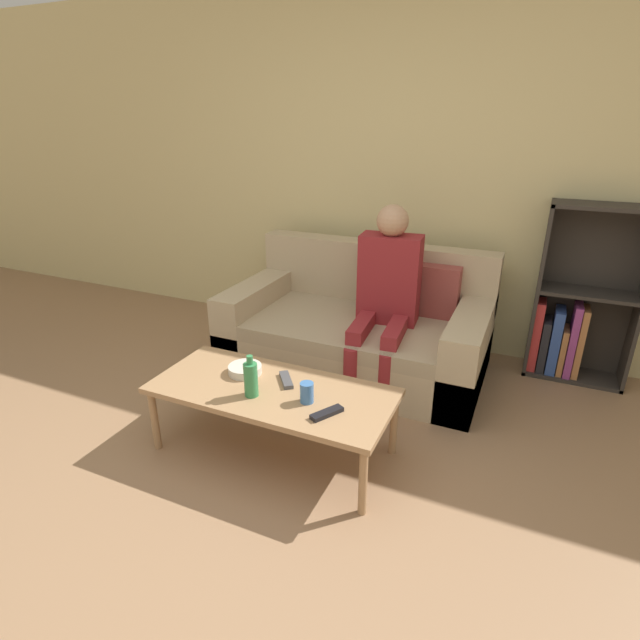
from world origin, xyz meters
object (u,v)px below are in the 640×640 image
Objects in this scene: bookshelf at (576,311)px; coffee_table at (272,394)px; tv_remote_1 at (327,413)px; bottle at (251,379)px; person_adult at (387,286)px; tv_remote_0 at (286,380)px; snack_bowl at (245,369)px; couch at (359,331)px; cup_near at (307,393)px.

bookshelf reaches higher than coffee_table.
coffee_table is at bearing -166.96° from tv_remote_1.
bookshelf is 2.28m from bottle.
tv_remote_0 is (-0.25, -0.96, -0.26)m from person_adult.
person_adult is 6.43× the size of snack_bowl.
tv_remote_0 is (-1.41, -1.52, -0.07)m from bookshelf.
couch is at bearing 75.06° from snack_bowl.
cup_near is (-1.22, -1.65, -0.03)m from bookshelf.
couch is 1.20m from cup_near.
couch reaches higher than cup_near.
couch is 10.35× the size of tv_remote_1.
bottle is at bearing -168.27° from cup_near.
person_adult is 1.11m from snack_bowl.
couch is at bearing 86.63° from coffee_table.
bookshelf reaches higher than snack_bowl.
couch reaches higher than snack_bowl.
snack_bowl is (-0.57, 0.19, 0.01)m from tv_remote_1.
couch is 1.29m from tv_remote_1.
bookshelf reaches higher than couch.
tv_remote_0 is at bearing 144.14° from cup_near.
snack_bowl is (-0.50, -0.97, -0.25)m from person_adult.
tv_remote_1 is (-1.09, -1.72, -0.07)m from bookshelf.
person_adult is 1.02m from tv_remote_0.
bottle is (-1.51, -1.71, 0.01)m from bookshelf.
person_adult is at bearing 86.89° from cup_near.
person_adult is 1.21m from bottle.
bookshelf is 11.33× the size of cup_near.
couch reaches higher than tv_remote_0.
tv_remote_0 is at bearing 178.03° from tv_remote_1.
couch is 1.49× the size of bookshelf.
couch is 1.40× the size of coffee_table.
tv_remote_0 is at bearing 1.77° from snack_bowl.
coffee_table is at bearing -93.37° from couch.
tv_remote_0 is 0.74× the size of bottle.
person_adult is at bearing 73.53° from bottle.
tv_remote_0 is at bearing 63.80° from bottle.
person_adult is 6.87× the size of tv_remote_1.
couch reaches higher than bottle.
cup_near is at bearing -10.82° from coffee_table.
tv_remote_0 and tv_remote_1 have the same top height.
person_adult is 7.17× the size of tv_remote_0.
bottle is (-0.13, -1.24, 0.21)m from couch.
bookshelf is (1.38, 0.47, 0.20)m from couch.
tv_remote_0 is at bearing -132.88° from bookshelf.
bottle is at bearing -131.33° from bookshelf.
couch is 1.47m from bookshelf.
person_adult is at bearing -154.31° from bookshelf.
snack_bowl is at bearing 163.77° from cup_near.
bottle is (-0.28, -0.06, 0.04)m from cup_near.
person_adult reaches higher than couch.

